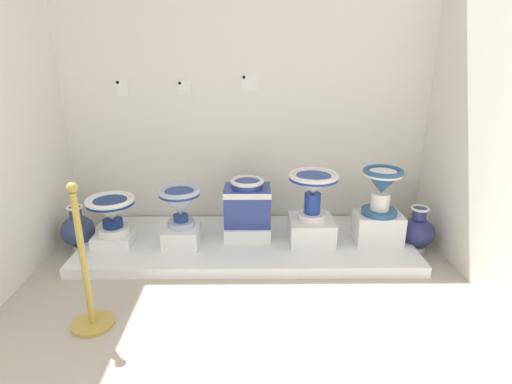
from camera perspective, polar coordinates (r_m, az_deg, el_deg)
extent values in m
cube|color=white|center=(3.84, -1.30, 17.64)|extent=(3.55, 0.06, 3.11)
cube|color=white|center=(3.65, -1.23, -7.12)|extent=(2.82, 1.04, 0.09)
cube|color=white|center=(3.74, -18.92, -6.03)|extent=(0.32, 0.30, 0.09)
cylinder|color=white|center=(3.71, -19.04, -4.96)|extent=(0.26, 0.26, 0.06)
cylinder|color=navy|center=(3.68, -19.15, -4.07)|extent=(0.17, 0.17, 0.06)
cone|color=white|center=(3.64, -19.35, -2.34)|extent=(0.40, 0.40, 0.17)
cylinder|color=navy|center=(3.62, -19.47, -1.36)|extent=(0.39, 0.39, 0.03)
torus|color=white|center=(3.61, -19.50, -1.06)|extent=(0.40, 0.40, 0.04)
cylinder|color=navy|center=(3.61, -19.49, -1.13)|extent=(0.28, 0.28, 0.01)
cube|color=white|center=(3.59, -10.18, -5.78)|extent=(0.29, 0.36, 0.15)
cylinder|color=#AEB9D4|center=(3.55, -10.28, -4.30)|extent=(0.22, 0.22, 0.05)
cylinder|color=navy|center=(3.53, -10.33, -3.52)|extent=(0.13, 0.13, 0.06)
cone|color=#AEB9D4|center=(3.48, -10.46, -1.49)|extent=(0.35, 0.35, 0.21)
cylinder|color=navy|center=(3.45, -10.55, -0.17)|extent=(0.34, 0.34, 0.03)
torus|color=#AEB9D4|center=(3.45, -10.57, 0.15)|extent=(0.36, 0.36, 0.04)
cylinder|color=navy|center=(3.45, -10.56, 0.07)|extent=(0.24, 0.24, 0.01)
cube|color=white|center=(3.68, -1.17, -5.15)|extent=(0.40, 0.35, 0.12)
cube|color=navy|center=(3.59, -1.20, -1.85)|extent=(0.40, 0.30, 0.34)
cube|color=white|center=(3.54, -1.21, 0.15)|extent=(0.40, 0.30, 0.05)
cylinder|color=navy|center=(3.52, -1.22, 1.10)|extent=(0.27, 0.27, 0.05)
torus|color=white|center=(3.51, -1.22, 1.51)|extent=(0.29, 0.29, 0.04)
cube|color=white|center=(3.59, 7.61, -5.21)|extent=(0.37, 0.38, 0.20)
cylinder|color=white|center=(3.54, 7.70, -3.29)|extent=(0.24, 0.24, 0.06)
cylinder|color=navy|center=(3.49, 7.79, -1.53)|extent=(0.14, 0.14, 0.18)
cone|color=white|center=(3.44, 7.91, 1.06)|extent=(0.41, 0.41, 0.16)
cylinder|color=navy|center=(3.42, 7.96, 1.98)|extent=(0.40, 0.40, 0.03)
torus|color=white|center=(3.42, 7.97, 2.30)|extent=(0.42, 0.42, 0.04)
cylinder|color=navy|center=(3.42, 7.97, 2.22)|extent=(0.29, 0.29, 0.01)
cube|color=white|center=(3.69, 16.40, -4.72)|extent=(0.39, 0.29, 0.25)
cylinder|color=#2A5489|center=(3.64, 16.62, -2.61)|extent=(0.30, 0.30, 0.04)
cylinder|color=white|center=(3.61, 16.76, -1.23)|extent=(0.15, 0.15, 0.15)
cone|color=#2A5489|center=(3.55, 17.02, 1.30)|extent=(0.31, 0.31, 0.19)
cylinder|color=white|center=(3.53, 17.13, 2.45)|extent=(0.31, 0.31, 0.03)
torus|color=#2A5489|center=(3.53, 17.16, 2.76)|extent=(0.33, 0.33, 0.04)
cylinder|color=white|center=(3.53, 17.16, 2.68)|extent=(0.22, 0.22, 0.01)
cube|color=white|center=(3.99, -18.00, 13.53)|extent=(0.11, 0.01, 0.15)
cube|color=#5B9E4C|center=(4.00, -18.56, 14.15)|extent=(0.02, 0.01, 0.02)
cube|color=white|center=(3.87, -9.89, 14.05)|extent=(0.12, 0.01, 0.12)
cube|color=slate|center=(3.87, -10.48, 14.57)|extent=(0.02, 0.01, 0.02)
cube|color=white|center=(3.81, -0.98, 14.92)|extent=(0.14, 0.01, 0.14)
cube|color=#386BAD|center=(3.81, -1.68, 15.55)|extent=(0.02, 0.01, 0.02)
cylinder|color=white|center=(3.99, -23.07, -6.86)|extent=(0.13, 0.13, 0.03)
ellipsoid|color=navy|center=(3.93, -23.35, -4.91)|extent=(0.28, 0.28, 0.27)
cylinder|color=navy|center=(3.86, -23.69, -2.53)|extent=(0.10, 0.10, 0.08)
torus|color=white|center=(3.85, -23.77, -1.96)|extent=(0.14, 0.14, 0.02)
cylinder|color=white|center=(3.91, 21.05, -7.08)|extent=(0.17, 0.17, 0.03)
ellipsoid|color=navy|center=(3.86, 21.30, -5.18)|extent=(0.30, 0.30, 0.25)
cylinder|color=navy|center=(3.79, 21.62, -2.78)|extent=(0.12, 0.12, 0.09)
torus|color=white|center=(3.78, 21.70, -2.12)|extent=(0.16, 0.16, 0.02)
cylinder|color=#B79B41|center=(2.94, -21.56, -16.54)|extent=(0.26, 0.26, 0.02)
cylinder|color=#B79B41|center=(2.71, -22.72, -8.79)|extent=(0.04, 0.04, 0.87)
sphere|color=#B79B41|center=(2.54, -24.06, 0.56)|extent=(0.06, 0.06, 0.06)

